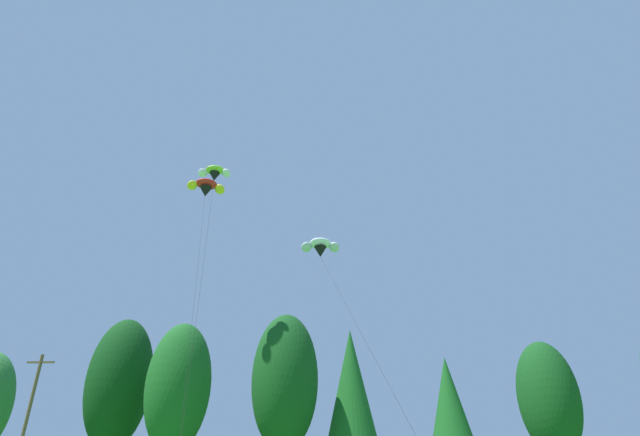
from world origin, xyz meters
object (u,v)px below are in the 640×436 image
Objects in this scene: utility_pole at (27,419)px; parafoil_kite_mid_white at (320,247)px; parafoil_kite_high_lime_white at (215,173)px; parafoil_kite_far_red_yellow at (206,188)px.

utility_pole is 0.46× the size of parafoil_kite_mid_white.
parafoil_kite_high_lime_white is 1.07× the size of parafoil_kite_mid_white.
parafoil_kite_far_red_yellow is at bearing 0.64° from utility_pole.
parafoil_kite_far_red_yellow reaches higher than parafoil_kite_mid_white.
parafoil_kite_mid_white is 0.87× the size of parafoil_kite_far_red_yellow.
parafoil_kite_high_lime_white is 0.93× the size of parafoil_kite_far_red_yellow.
parafoil_kite_far_red_yellow is (-2.16, 5.04, 1.59)m from parafoil_kite_high_lime_white.
parafoil_kite_far_red_yellow is (-10.60, -1.97, 5.42)m from parafoil_kite_mid_white.
parafoil_kite_high_lime_white is at bearing -19.53° from utility_pole.
utility_pole is 26.73m from parafoil_kite_mid_white.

